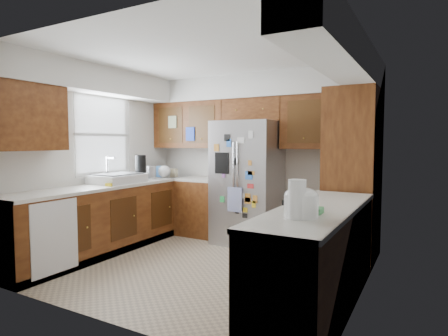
{
  "coord_description": "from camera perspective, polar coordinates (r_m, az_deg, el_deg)",
  "views": [
    {
      "loc": [
        2.36,
        -3.76,
        1.5
      ],
      "look_at": [
        0.08,
        0.35,
        1.17
      ],
      "focal_mm": 30.0,
      "sensor_mm": 36.0,
      "label": 1
    }
  ],
  "objects": [
    {
      "name": "room_shell",
      "position": [
        4.82,
        -1.86,
        7.85
      ],
      "size": [
        3.64,
        3.24,
        2.52
      ],
      "color": "silver",
      "rests_on": "ground"
    },
    {
      "name": "sink_assembly",
      "position": [
        5.48,
        -15.92,
        -1.51
      ],
      "size": [
        0.52,
        0.73,
        0.37
      ],
      "color": "silver",
      "rests_on": "left_counter_run"
    },
    {
      "name": "rice_cooker",
      "position": [
        2.94,
        11.66,
        -5.05
      ],
      "size": [
        0.27,
        0.26,
        0.23
      ],
      "color": "white",
      "rests_on": "right_counter_run"
    },
    {
      "name": "pantry",
      "position": [
        5.0,
        19.02,
        -1.07
      ],
      "size": [
        0.6,
        0.9,
        2.15
      ],
      "primitive_type": "cube",
      "color": "#401C0C",
      "rests_on": "ground"
    },
    {
      "name": "floor",
      "position": [
        4.69,
        -3.02,
        -14.65
      ],
      "size": [
        3.6,
        3.6,
        0.0
      ],
      "primitive_type": "plane",
      "color": "tan",
      "rests_on": "ground"
    },
    {
      "name": "right_counter_run",
      "position": [
        3.56,
        14.07,
        -13.73
      ],
      "size": [
        0.63,
        2.25,
        0.92
      ],
      "color": "#401C0C",
      "rests_on": "ground"
    },
    {
      "name": "fridge_top_items",
      "position": [
        5.74,
        3.81,
        11.76
      ],
      "size": [
        0.63,
        0.33,
        0.28
      ],
      "color": "blue",
      "rests_on": "bridge_cabinet"
    },
    {
      "name": "paper_towel",
      "position": [
        2.86,
        11.07,
        -4.71
      ],
      "size": [
        0.13,
        0.13,
        0.3
      ],
      "primitive_type": "cylinder",
      "color": "white",
      "rests_on": "right_counter_run"
    },
    {
      "name": "bridge_cabinet",
      "position": [
        5.72,
        4.61,
        8.76
      ],
      "size": [
        0.96,
        0.34,
        0.35
      ],
      "primitive_type": "cube",
      "color": "#401C0C",
      "rests_on": "fridge"
    },
    {
      "name": "left_counter_clutter",
      "position": [
        5.99,
        -10.74,
        -0.36
      ],
      "size": [
        0.33,
        0.79,
        0.38
      ],
      "color": "black",
      "rests_on": "left_counter_run"
    },
    {
      "name": "left_counter_run",
      "position": [
        5.42,
        -15.28,
        -7.53
      ],
      "size": [
        1.36,
        3.2,
        0.92
      ],
      "color": "#401C0C",
      "rests_on": "ground"
    },
    {
      "name": "fridge",
      "position": [
        5.53,
        3.58,
        -2.22
      ],
      "size": [
        0.9,
        0.79,
        1.8
      ],
      "color": "#9A9A9F",
      "rests_on": "ground"
    }
  ]
}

